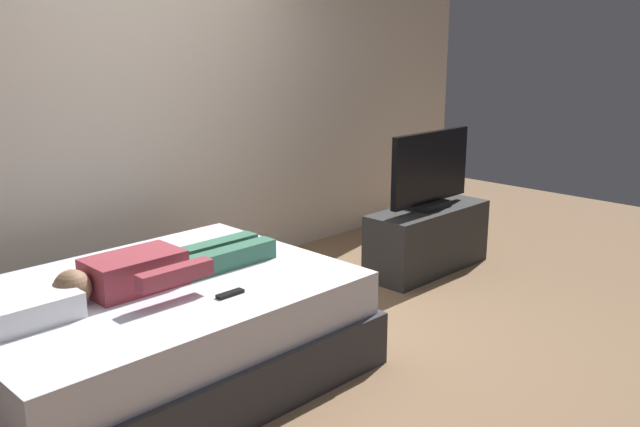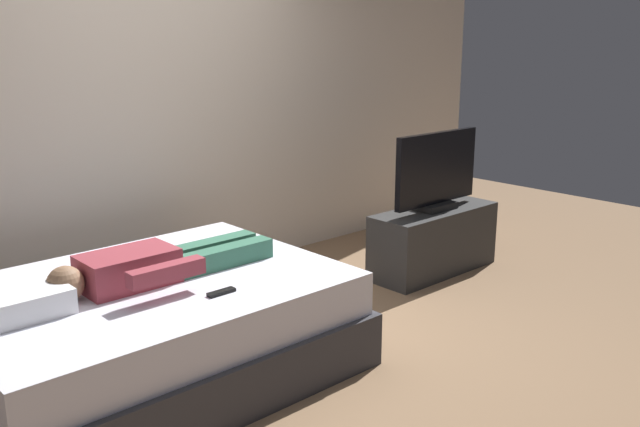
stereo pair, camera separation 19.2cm
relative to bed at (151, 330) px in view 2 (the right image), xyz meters
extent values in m
plane|color=#8C6B4C|center=(0.73, -0.28, -0.26)|extent=(10.00, 10.00, 0.00)
cube|color=beige|center=(1.13, 1.27, 1.14)|extent=(6.40, 0.10, 2.80)
cube|color=#333338|center=(0.00, 0.00, -0.11)|extent=(2.01, 1.50, 0.30)
cube|color=white|center=(0.00, 0.00, 0.16)|extent=(1.93, 1.42, 0.24)
cube|color=white|center=(-0.69, 0.00, 0.34)|extent=(0.48, 0.34, 0.12)
cube|color=#993842|center=(-0.10, 0.00, 0.37)|extent=(0.48, 0.28, 0.18)
sphere|color=#936B4C|center=(-0.43, 0.00, 0.37)|extent=(0.18, 0.18, 0.18)
cube|color=#387056|center=(0.44, -0.08, 0.33)|extent=(0.60, 0.11, 0.11)
cube|color=#387056|center=(0.44, 0.08, 0.33)|extent=(0.60, 0.11, 0.11)
cube|color=#993842|center=(-0.04, -0.28, 0.41)|extent=(0.40, 0.08, 0.08)
cube|color=black|center=(0.18, -0.42, 0.29)|extent=(0.15, 0.04, 0.02)
cube|color=#2D2D2D|center=(2.46, 0.04, -0.01)|extent=(1.10, 0.40, 0.50)
cube|color=black|center=(2.46, 0.04, 0.26)|extent=(0.32, 0.20, 0.05)
cube|color=black|center=(2.46, 0.04, 0.56)|extent=(0.88, 0.05, 0.54)
camera|label=1|loc=(-1.78, -2.99, 1.53)|focal=38.76mm
camera|label=2|loc=(-1.64, -3.12, 1.53)|focal=38.76mm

